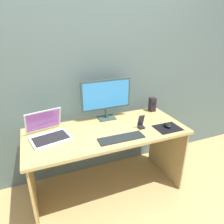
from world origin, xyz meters
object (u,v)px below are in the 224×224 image
(monitor, at_px, (106,97))
(phone_in_dock, at_px, (141,124))
(mouse, at_px, (167,125))
(laptop, at_px, (48,132))
(speaker_right, at_px, (152,104))
(keyboard_external, at_px, (121,138))

(monitor, height_order, phone_in_dock, monitor)
(mouse, xyz_separation_m, phone_in_dock, (-0.25, 0.08, 0.03))
(monitor, height_order, laptop, monitor)
(speaker_right, distance_m, keyboard_external, 0.75)
(monitor, relative_size, laptop, 1.38)
(keyboard_external, relative_size, mouse, 4.18)
(monitor, xyz_separation_m, phone_in_dock, (0.24, -0.34, -0.19))
(laptop, bearing_deg, speaker_right, 8.08)
(laptop, bearing_deg, phone_in_dock, -10.59)
(phone_in_dock, bearing_deg, laptop, 169.41)
(keyboard_external, bearing_deg, phone_in_dock, 24.62)
(keyboard_external, height_order, phone_in_dock, phone_in_dock)
(keyboard_external, relative_size, phone_in_dock, 3.04)
(monitor, height_order, mouse, monitor)
(speaker_right, height_order, laptop, laptop)
(speaker_right, bearing_deg, laptop, -171.92)
(monitor, height_order, speaker_right, monitor)
(mouse, bearing_deg, phone_in_dock, 166.72)
(mouse, height_order, phone_in_dock, phone_in_dock)
(laptop, distance_m, phone_in_dock, 0.88)
(keyboard_external, distance_m, phone_in_dock, 0.29)
(speaker_right, distance_m, laptop, 1.21)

